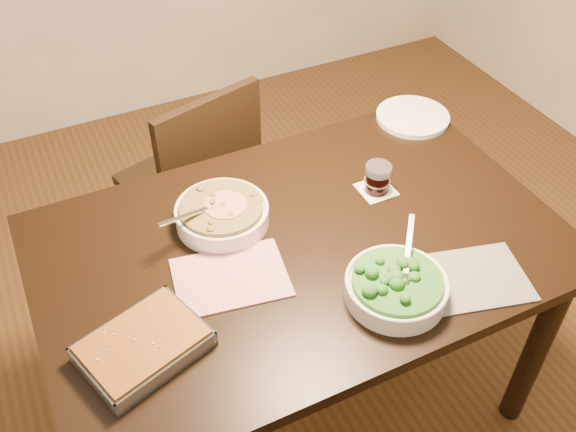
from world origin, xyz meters
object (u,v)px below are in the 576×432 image
object	(u,v)px
table	(301,265)
baking_dish	(143,346)
stew_bowl	(222,213)
chair_far	(198,178)
broccoli_bowl	(396,287)
wine_tumbler	(378,177)
dinner_plate	(413,117)

from	to	relation	value
table	baking_dish	bearing A→B (deg)	-161.04
stew_bowl	chair_far	distance (m)	0.62
baking_dish	stew_bowl	bearing A→B (deg)	27.67
broccoli_bowl	stew_bowl	bearing A→B (deg)	123.30
stew_bowl	broccoli_bowl	xyz separation A→B (m)	(0.28, -0.43, -0.00)
baking_dish	chair_far	size ratio (longest dim) A/B	0.37
wine_tumbler	baking_dish	bearing A→B (deg)	-161.44
broccoli_bowl	dinner_plate	size ratio (longest dim) A/B	1.06
baking_dish	wine_tumbler	bearing A→B (deg)	0.63
stew_bowl	broccoli_bowl	size ratio (longest dim) A/B	1.08
table	dinner_plate	size ratio (longest dim) A/B	5.74
stew_bowl	broccoli_bowl	bearing A→B (deg)	-56.70
broccoli_bowl	baking_dish	xyz separation A→B (m)	(-0.60, 0.11, -0.01)
table	chair_far	world-z (taller)	chair_far
chair_far	dinner_plate	bearing A→B (deg)	137.85
dinner_plate	wine_tumbler	bearing A→B (deg)	-139.11
wine_tumbler	dinner_plate	xyz separation A→B (m)	(0.31, 0.27, -0.04)
stew_bowl	wine_tumbler	size ratio (longest dim) A/B	3.25
dinner_plate	baking_dish	bearing A→B (deg)	-154.09
baking_dish	dinner_plate	world-z (taller)	baking_dish
baking_dish	dinner_plate	distance (m)	1.20
wine_tumbler	table	bearing A→B (deg)	-162.11
table	dinner_plate	bearing A→B (deg)	30.96
dinner_plate	chair_far	size ratio (longest dim) A/B	0.28
wine_tumbler	broccoli_bowl	bearing A→B (deg)	-115.26
broccoli_bowl	dinner_plate	distance (m)	0.79
stew_bowl	dinner_plate	distance (m)	0.79
table	dinner_plate	distance (m)	0.71
chair_far	wine_tumbler	bearing A→B (deg)	105.66
stew_bowl	dinner_plate	bearing A→B (deg)	14.69
stew_bowl	dinner_plate	xyz separation A→B (m)	(0.76, 0.20, -0.03)
wine_tumbler	chair_far	distance (m)	0.77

